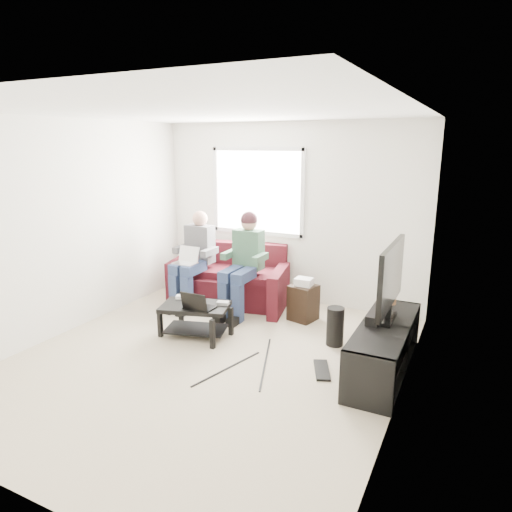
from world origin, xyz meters
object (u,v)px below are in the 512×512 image
object	(u,v)px
coffee_table	(195,313)
tv_stand	(384,351)
sofa	(230,281)
end_table	(303,301)
subwoofer	(335,326)
tv	(391,278)

from	to	relation	value
coffee_table	tv_stand	size ratio (longest dim) A/B	0.57
coffee_table	tv_stand	xyz separation A→B (m)	(2.24, 0.09, -0.06)
sofa	tv_stand	world-z (taller)	sofa
coffee_table	sofa	bearing A→B (deg)	101.28
end_table	subwoofer	bearing A→B (deg)	-43.15
subwoofer	coffee_table	bearing A→B (deg)	-162.33
coffee_table	subwoofer	size ratio (longest dim) A/B	1.99
sofa	end_table	bearing A→B (deg)	-9.43
tv_stand	subwoofer	world-z (taller)	tv_stand
subwoofer	end_table	xyz separation A→B (m)	(-0.61, 0.57, 0.03)
end_table	tv_stand	bearing A→B (deg)	-38.33
tv_stand	subwoofer	distance (m)	0.76
sofa	tv	size ratio (longest dim) A/B	1.79
tv	end_table	world-z (taller)	tv
coffee_table	tv	xyz separation A→B (m)	(2.24, 0.19, 0.70)
sofa	tv	bearing A→B (deg)	-23.72
tv_stand	tv	bearing A→B (deg)	91.47
coffee_table	tv	world-z (taller)	tv
tv	subwoofer	world-z (taller)	tv
coffee_table	end_table	world-z (taller)	end_table
end_table	tv	bearing A→B (deg)	-35.46
coffee_table	tv	distance (m)	2.35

